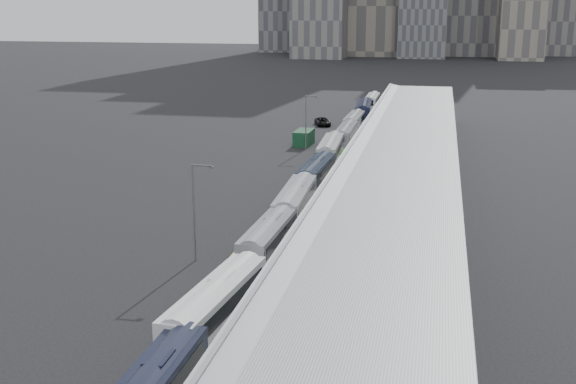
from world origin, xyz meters
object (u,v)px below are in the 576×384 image
(bus_5, at_px, (316,177))
(street_lamp_far, at_px, (307,118))
(bus_6, at_px, (330,154))
(street_lamp_near, at_px, (196,206))
(bus_2, at_px, (216,312))
(suv, at_px, (323,122))
(bus_4, at_px, (295,207))
(bus_7, at_px, (346,137))
(bus_8, at_px, (354,125))
(bus_9, at_px, (364,113))
(shipping_container, at_px, (304,138))
(bus_10, at_px, (372,103))
(bus_3, at_px, (270,243))

(bus_5, distance_m, street_lamp_far, 25.56)
(bus_6, relative_size, street_lamp_near, 1.48)
(bus_2, xyz_separation_m, street_lamp_far, (-5.85, 66.99, 3.38))
(bus_2, height_order, suv, bus_2)
(bus_5, height_order, street_lamp_near, street_lamp_near)
(bus_4, bearing_deg, bus_7, 88.34)
(bus_7, xyz_separation_m, suv, (-7.09, 19.97, -0.75))
(bus_4, distance_m, bus_7, 42.99)
(bus_6, height_order, bus_8, bus_6)
(bus_8, relative_size, street_lamp_far, 1.41)
(bus_4, xyz_separation_m, bus_6, (-0.56, 28.72, -0.03))
(bus_5, bearing_deg, bus_8, 92.69)
(bus_4, bearing_deg, bus_2, -92.07)
(bus_2, xyz_separation_m, bus_8, (-0.29, 83.96, -0.16))
(bus_2, distance_m, suv, 91.11)
(bus_9, relative_size, shipping_container, 2.62)
(bus_6, distance_m, street_lamp_near, 43.01)
(bus_9, bearing_deg, bus_7, -94.11)
(bus_2, height_order, bus_5, bus_2)
(street_lamp_near, bearing_deg, bus_6, 82.25)
(bus_4, xyz_separation_m, street_lamp_far, (-5.95, 39.13, 3.37))
(bus_5, relative_size, street_lamp_near, 1.41)
(bus_6, xyz_separation_m, bus_10, (0.60, 56.99, -0.16))
(bus_2, xyz_separation_m, bus_5, (-0.11, 42.33, -0.10))
(bus_3, distance_m, street_lamp_near, 7.54)
(bus_4, bearing_deg, street_lamp_far, 96.79)
(shipping_container, bearing_deg, bus_7, 2.99)
(bus_9, bearing_deg, shipping_container, -108.89)
(shipping_container, height_order, suv, shipping_container)
(bus_2, xyz_separation_m, shipping_container, (-7.03, 70.69, -0.43))
(bus_5, bearing_deg, street_lamp_near, -99.83)
(shipping_container, bearing_deg, bus_2, -82.65)
(bus_4, relative_size, shipping_container, 2.53)
(bus_2, distance_m, street_lamp_far, 67.33)
(bus_4, distance_m, suv, 63.39)
(street_lamp_far, bearing_deg, bus_8, 71.84)
(bus_6, distance_m, suv, 34.90)
(shipping_container, xyz_separation_m, suv, (-0.11, 20.14, -0.49))
(bus_10, bearing_deg, bus_7, -90.43)
(bus_8, distance_m, suv, 9.73)
(bus_2, relative_size, bus_9, 0.97)
(bus_2, relative_size, street_lamp_near, 1.51)
(suv, bearing_deg, bus_2, -104.99)
(bus_6, bearing_deg, bus_9, 86.69)
(bus_4, bearing_deg, suv, 94.70)
(bus_5, relative_size, suv, 2.37)
(bus_8, relative_size, shipping_container, 2.28)
(bus_2, height_order, street_lamp_far, street_lamp_far)
(bus_2, relative_size, bus_7, 1.12)
(bus_5, relative_size, bus_6, 0.95)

